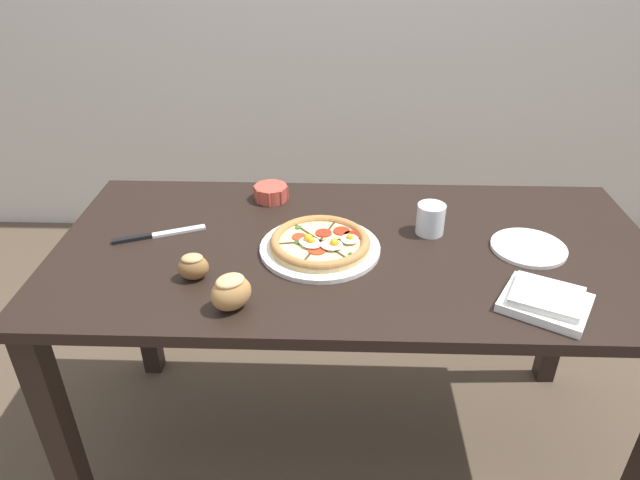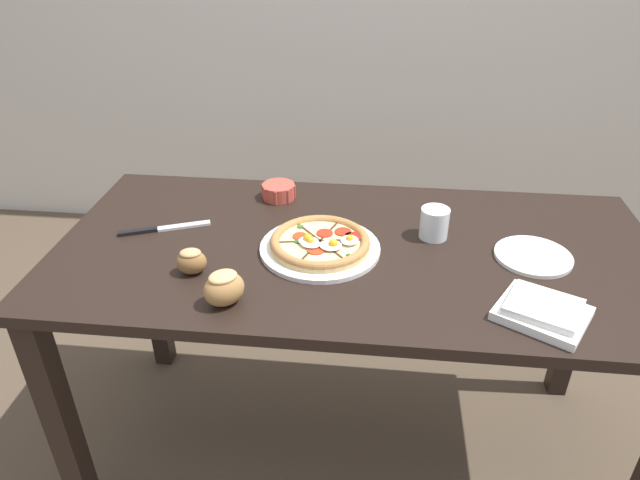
{
  "view_description": "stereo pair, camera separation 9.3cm",
  "coord_description": "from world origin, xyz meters",
  "px_view_note": "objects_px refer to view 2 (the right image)",
  "views": [
    {
      "loc": [
        -0.05,
        -1.24,
        1.5
      ],
      "look_at": [
        -0.09,
        -0.03,
        0.77
      ],
      "focal_mm": 32.0,
      "sensor_mm": 36.0,
      "label": 1
    },
    {
      "loc": [
        0.04,
        -1.24,
        1.5
      ],
      "look_at": [
        -0.09,
        -0.03,
        0.77
      ],
      "focal_mm": 32.0,
      "sensor_mm": 36.0,
      "label": 2
    }
  ],
  "objects_px": {
    "pizza": "(320,244)",
    "ramekin_bowl": "(279,191)",
    "bread_piece_near": "(191,261)",
    "dining_table": "(355,279)",
    "water_glass": "(434,225)",
    "side_saucer": "(533,256)",
    "bread_piece_mid": "(224,287)",
    "napkin_folded": "(543,311)",
    "knife_main": "(164,228)"
  },
  "relations": [
    {
      "from": "pizza",
      "to": "napkin_folded",
      "type": "distance_m",
      "value": 0.54
    },
    {
      "from": "knife_main",
      "to": "side_saucer",
      "type": "relative_size",
      "value": 1.22
    },
    {
      "from": "dining_table",
      "to": "side_saucer",
      "type": "bearing_deg",
      "value": -0.8
    },
    {
      "from": "dining_table",
      "to": "ramekin_bowl",
      "type": "xyz_separation_m",
      "value": [
        -0.24,
        0.25,
        0.12
      ]
    },
    {
      "from": "bread_piece_mid",
      "to": "knife_main",
      "type": "xyz_separation_m",
      "value": [
        -0.24,
        0.3,
        -0.04
      ]
    },
    {
      "from": "ramekin_bowl",
      "to": "napkin_folded",
      "type": "relative_size",
      "value": 0.45
    },
    {
      "from": "ramekin_bowl",
      "to": "bread_piece_mid",
      "type": "xyz_separation_m",
      "value": [
        -0.03,
        -0.52,
        0.02
      ]
    },
    {
      "from": "bread_piece_near",
      "to": "water_glass",
      "type": "bearing_deg",
      "value": 21.97
    },
    {
      "from": "bread_piece_mid",
      "to": "napkin_folded",
      "type": "bearing_deg",
      "value": 2.14
    },
    {
      "from": "ramekin_bowl",
      "to": "pizza",
      "type": "bearing_deg",
      "value": -61.24
    },
    {
      "from": "pizza",
      "to": "ramekin_bowl",
      "type": "distance_m",
      "value": 0.32
    },
    {
      "from": "ramekin_bowl",
      "to": "knife_main",
      "type": "xyz_separation_m",
      "value": [
        -0.27,
        -0.22,
        -0.02
      ]
    },
    {
      "from": "water_glass",
      "to": "side_saucer",
      "type": "relative_size",
      "value": 0.43
    },
    {
      "from": "pizza",
      "to": "napkin_folded",
      "type": "xyz_separation_m",
      "value": [
        0.49,
        -0.22,
        -0.0
      ]
    },
    {
      "from": "dining_table",
      "to": "bread_piece_near",
      "type": "bearing_deg",
      "value": -157.02
    },
    {
      "from": "dining_table",
      "to": "knife_main",
      "type": "height_order",
      "value": "knife_main"
    },
    {
      "from": "bread_piece_mid",
      "to": "ramekin_bowl",
      "type": "bearing_deg",
      "value": 86.87
    },
    {
      "from": "ramekin_bowl",
      "to": "bread_piece_near",
      "type": "xyz_separation_m",
      "value": [
        -0.14,
        -0.41,
        0.01
      ]
    },
    {
      "from": "pizza",
      "to": "ramekin_bowl",
      "type": "xyz_separation_m",
      "value": [
        -0.15,
        0.28,
        0.0
      ]
    },
    {
      "from": "dining_table",
      "to": "knife_main",
      "type": "distance_m",
      "value": 0.53
    },
    {
      "from": "bread_piece_mid",
      "to": "bread_piece_near",
      "type": "bearing_deg",
      "value": 134.56
    },
    {
      "from": "bread_piece_near",
      "to": "water_glass",
      "type": "xyz_separation_m",
      "value": [
        0.57,
        0.23,
        0.0
      ]
    },
    {
      "from": "ramekin_bowl",
      "to": "side_saucer",
      "type": "bearing_deg",
      "value": -20.85
    },
    {
      "from": "bread_piece_near",
      "to": "side_saucer",
      "type": "distance_m",
      "value": 0.83
    },
    {
      "from": "ramekin_bowl",
      "to": "water_glass",
      "type": "height_order",
      "value": "water_glass"
    },
    {
      "from": "dining_table",
      "to": "knife_main",
      "type": "xyz_separation_m",
      "value": [
        -0.52,
        0.03,
        0.11
      ]
    },
    {
      "from": "pizza",
      "to": "bread_piece_mid",
      "type": "bearing_deg",
      "value": -127.14
    },
    {
      "from": "bread_piece_near",
      "to": "bread_piece_mid",
      "type": "xyz_separation_m",
      "value": [
        0.11,
        -0.11,
        0.01
      ]
    },
    {
      "from": "ramekin_bowl",
      "to": "bread_piece_near",
      "type": "bearing_deg",
      "value": -108.14
    },
    {
      "from": "napkin_folded",
      "to": "dining_table",
      "type": "bearing_deg",
      "value": 149.0
    },
    {
      "from": "pizza",
      "to": "bread_piece_near",
      "type": "distance_m",
      "value": 0.32
    },
    {
      "from": "dining_table",
      "to": "water_glass",
      "type": "relative_size",
      "value": 18.86
    },
    {
      "from": "pizza",
      "to": "water_glass",
      "type": "xyz_separation_m",
      "value": [
        0.29,
        0.1,
        0.02
      ]
    },
    {
      "from": "bread_piece_near",
      "to": "dining_table",
      "type": "bearing_deg",
      "value": 22.98
    },
    {
      "from": "dining_table",
      "to": "pizza",
      "type": "bearing_deg",
      "value": -162.6
    },
    {
      "from": "ramekin_bowl",
      "to": "water_glass",
      "type": "bearing_deg",
      "value": -22.34
    },
    {
      "from": "pizza",
      "to": "ramekin_bowl",
      "type": "relative_size",
      "value": 2.95
    },
    {
      "from": "ramekin_bowl",
      "to": "bread_piece_mid",
      "type": "height_order",
      "value": "bread_piece_mid"
    },
    {
      "from": "bread_piece_near",
      "to": "bread_piece_mid",
      "type": "height_order",
      "value": "bread_piece_mid"
    },
    {
      "from": "bread_piece_mid",
      "to": "side_saucer",
      "type": "distance_m",
      "value": 0.75
    },
    {
      "from": "knife_main",
      "to": "side_saucer",
      "type": "height_order",
      "value": "same"
    },
    {
      "from": "water_glass",
      "to": "napkin_folded",
      "type": "bearing_deg",
      "value": -56.63
    },
    {
      "from": "water_glass",
      "to": "side_saucer",
      "type": "bearing_deg",
      "value": -18.05
    },
    {
      "from": "bread_piece_near",
      "to": "napkin_folded",
      "type": "bearing_deg",
      "value": -6.06
    },
    {
      "from": "napkin_folded",
      "to": "water_glass",
      "type": "height_order",
      "value": "water_glass"
    },
    {
      "from": "pizza",
      "to": "knife_main",
      "type": "xyz_separation_m",
      "value": [
        -0.43,
        0.06,
        -0.01
      ]
    },
    {
      "from": "pizza",
      "to": "side_saucer",
      "type": "xyz_separation_m",
      "value": [
        0.52,
        0.02,
        -0.01
      ]
    },
    {
      "from": "dining_table",
      "to": "bread_piece_near",
      "type": "height_order",
      "value": "bread_piece_near"
    },
    {
      "from": "dining_table",
      "to": "bread_piece_mid",
      "type": "distance_m",
      "value": 0.41
    },
    {
      "from": "dining_table",
      "to": "knife_main",
      "type": "relative_size",
      "value": 6.68
    }
  ]
}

